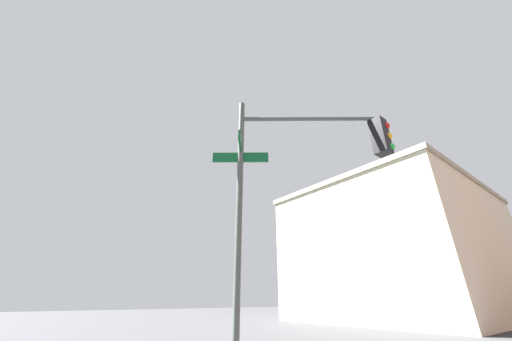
% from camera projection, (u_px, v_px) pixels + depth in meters
% --- Properties ---
extents(traffic_signal_near, '(2.36, 2.89, 5.49)m').
position_uv_depth(traffic_signal_near, '(309.00, 169.00, 5.34)').
color(traffic_signal_near, '#474C47').
rests_on(traffic_signal_near, ground_plane).
extents(building_stucco, '(14.48, 18.39, 10.63)m').
position_uv_depth(building_stucco, '(402.00, 255.00, 25.37)').
color(building_stucco, beige).
rests_on(building_stucco, ground_plane).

